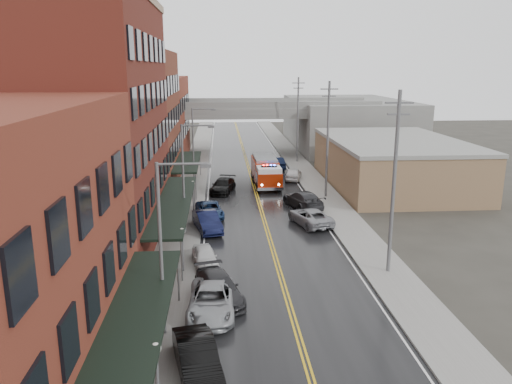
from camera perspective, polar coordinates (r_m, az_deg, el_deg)
road at (r=47.29m, az=0.64°, el=-2.28°), size 11.00×160.00×0.02m
sidewalk_left at (r=47.25m, az=-8.22°, el=-2.36°), size 3.00×160.00×0.15m
sidewalk_right at (r=48.41m, az=9.29°, el=-2.00°), size 3.00×160.00×0.15m
curb_left at (r=47.15m, az=-6.22°, el=-2.33°), size 0.30×160.00×0.15m
curb_right at (r=48.06m, az=7.38°, el=-2.05°), size 0.30×160.00×0.15m
brick_building_b at (r=39.62m, az=-18.13°, el=7.12°), size 9.00×20.00×18.00m
brick_building_c at (r=56.82m, az=-13.87°, el=7.79°), size 9.00×15.00×15.00m
brick_building_far at (r=74.19m, az=-11.59°, el=8.12°), size 9.00×20.00×12.00m
tan_building at (r=59.65m, az=15.35°, el=3.11°), size 14.00×22.00×5.00m
right_far_block at (r=88.46m, az=10.25°, el=7.80°), size 18.00×30.00×8.00m
awning_0 at (r=22.13m, az=-13.66°, el=-14.18°), size 2.60×16.00×3.09m
awning_1 at (r=39.76m, az=-9.32°, el=-1.18°), size 2.60×18.00×3.09m
awning_2 at (r=56.79m, az=-7.80°, el=3.45°), size 2.60×13.00×3.09m
globe_lamp_0 at (r=20.60m, az=-11.32°, el=-18.52°), size 0.44×0.44×3.12m
globe_lamp_1 at (r=33.20m, az=-8.43°, el=-5.44°), size 0.44×0.44×3.12m
globe_lamp_2 at (r=46.61m, az=-7.21°, el=0.30°), size 0.44×0.44×3.12m
street_lamp_0 at (r=24.75m, az=-10.32°, el=-5.34°), size 2.64×0.22×9.00m
street_lamp_1 at (r=40.15m, az=-7.98°, el=2.25°), size 2.64×0.22×9.00m
street_lamp_2 at (r=55.88m, az=-6.94°, el=5.60°), size 2.64×0.22×9.00m
utility_pole_0 at (r=32.91m, az=15.50°, el=1.25°), size 1.80×0.24×12.00m
utility_pole_1 at (r=51.89m, az=8.19°, el=6.16°), size 1.80×0.24×12.00m
utility_pole_2 at (r=71.42m, az=4.80°, el=8.38°), size 1.80×0.24×12.00m
overpass at (r=77.66m, az=-1.33°, el=8.64°), size 40.00×10.00×7.50m
fire_truck at (r=57.67m, az=1.14°, el=2.45°), size 3.64×8.69×3.15m
parked_car_left_1 at (r=23.45m, az=-6.76°, el=-18.30°), size 2.65×5.07×1.59m
parked_car_left_2 at (r=28.35m, az=-5.10°, el=-12.26°), size 2.73×5.59×1.53m
parked_car_left_3 at (r=29.87m, az=-4.29°, el=-10.85°), size 3.43×5.55×1.50m
parked_car_left_4 at (r=34.70m, az=-5.87°, el=-7.38°), size 2.18×4.12×1.33m
parked_car_left_5 at (r=41.89m, az=-5.60°, el=-3.37°), size 2.82×5.19×1.62m
parked_car_left_6 at (r=45.81m, az=-5.32°, el=-2.03°), size 2.93×5.05×1.32m
parked_car_left_7 at (r=54.55m, az=-3.81°, el=0.72°), size 3.32×5.56×1.51m
parked_car_right_0 at (r=43.55m, az=6.20°, el=-2.82°), size 3.83×5.72×1.46m
parked_car_right_1 at (r=48.70m, az=5.39°, el=-0.85°), size 3.83×6.16×1.67m
parked_car_right_2 at (r=60.68m, az=4.30°, el=2.08°), size 2.77×4.72×1.51m
parked_car_right_3 at (r=67.32m, az=2.25°, el=3.35°), size 2.30×5.07×1.61m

